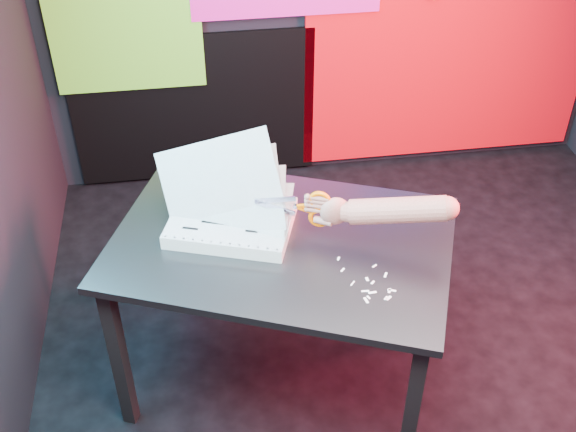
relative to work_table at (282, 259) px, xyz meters
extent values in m
cube|color=black|center=(0.48, 0.04, -0.66)|extent=(3.00, 3.00, 0.01)
cube|color=red|center=(1.13, 1.51, 0.19)|extent=(1.60, 0.02, 1.60)
cube|color=black|center=(-0.27, 1.51, -0.21)|extent=(1.30, 0.02, 0.85)
cube|color=black|center=(-0.62, -0.11, -0.30)|extent=(0.06, 0.06, 0.72)
cube|color=black|center=(-0.37, 0.51, -0.30)|extent=(0.06, 0.06, 0.72)
cube|color=black|center=(0.37, -0.51, -0.30)|extent=(0.06, 0.06, 0.72)
cube|color=black|center=(0.62, 0.11, -0.30)|extent=(0.06, 0.06, 0.72)
cube|color=black|center=(0.00, 0.00, 0.08)|extent=(1.39, 1.17, 0.03)
cube|color=silver|center=(-0.17, 0.09, 0.12)|extent=(0.51, 0.44, 0.05)
cube|color=white|center=(-0.17, 0.09, 0.14)|extent=(0.50, 0.43, 0.00)
cube|color=white|center=(-0.17, 0.09, 0.15)|extent=(0.48, 0.42, 0.13)
cube|color=white|center=(-0.18, 0.11, 0.17)|extent=(0.44, 0.38, 0.23)
cube|color=white|center=(-0.19, 0.12, 0.22)|extent=(0.40, 0.31, 0.32)
cube|color=white|center=(-0.20, 0.14, 0.26)|extent=(0.44, 0.24, 0.37)
cylinder|color=black|center=(-0.40, 0.02, 0.14)|extent=(0.01, 0.01, 0.00)
cylinder|color=black|center=(-0.37, 0.00, 0.14)|extent=(0.01, 0.01, 0.00)
cylinder|color=black|center=(-0.34, -0.01, 0.14)|extent=(0.01, 0.01, 0.00)
cylinder|color=black|center=(-0.31, -0.02, 0.14)|extent=(0.01, 0.01, 0.00)
cylinder|color=black|center=(-0.28, -0.03, 0.14)|extent=(0.01, 0.01, 0.00)
cylinder|color=black|center=(-0.25, -0.04, 0.14)|extent=(0.01, 0.01, 0.00)
cylinder|color=black|center=(-0.22, -0.05, 0.14)|extent=(0.01, 0.01, 0.00)
cylinder|color=black|center=(-0.19, -0.06, 0.14)|extent=(0.01, 0.01, 0.00)
cylinder|color=black|center=(-0.15, -0.07, 0.14)|extent=(0.01, 0.01, 0.00)
cylinder|color=black|center=(-0.12, -0.08, 0.14)|extent=(0.01, 0.01, 0.00)
cylinder|color=black|center=(-0.09, -0.09, 0.14)|extent=(0.01, 0.01, 0.00)
cylinder|color=black|center=(-0.06, -0.10, 0.14)|extent=(0.01, 0.01, 0.00)
cylinder|color=black|center=(-0.03, -0.11, 0.14)|extent=(0.01, 0.01, 0.00)
cylinder|color=black|center=(-0.31, 0.29, 0.14)|extent=(0.01, 0.01, 0.00)
cylinder|color=black|center=(-0.28, 0.28, 0.14)|extent=(0.01, 0.01, 0.00)
cylinder|color=black|center=(-0.25, 0.27, 0.14)|extent=(0.01, 0.01, 0.00)
cylinder|color=black|center=(-0.22, 0.26, 0.14)|extent=(0.01, 0.01, 0.00)
cylinder|color=black|center=(-0.18, 0.25, 0.14)|extent=(0.01, 0.01, 0.00)
cylinder|color=black|center=(-0.15, 0.24, 0.14)|extent=(0.01, 0.01, 0.00)
cylinder|color=black|center=(-0.12, 0.23, 0.14)|extent=(0.01, 0.01, 0.00)
cylinder|color=black|center=(-0.09, 0.22, 0.14)|extent=(0.01, 0.01, 0.00)
cylinder|color=black|center=(-0.06, 0.21, 0.14)|extent=(0.01, 0.01, 0.00)
cylinder|color=black|center=(-0.03, 0.20, 0.14)|extent=(0.01, 0.01, 0.00)
cylinder|color=black|center=(0.00, 0.19, 0.14)|extent=(0.01, 0.01, 0.00)
cylinder|color=black|center=(0.03, 0.18, 0.14)|extent=(0.01, 0.01, 0.00)
cylinder|color=black|center=(0.06, 0.17, 0.14)|extent=(0.01, 0.01, 0.00)
cube|color=black|center=(-0.25, 0.18, 0.14)|extent=(0.08, 0.04, 0.00)
cube|color=black|center=(-0.14, 0.12, 0.14)|extent=(0.06, 0.03, 0.00)
cube|color=black|center=(-0.23, 0.06, 0.14)|extent=(0.10, 0.04, 0.00)
cube|color=black|center=(-0.11, 0.00, 0.14)|extent=(0.05, 0.02, 0.00)
cube|color=black|center=(-0.32, 0.04, 0.14)|extent=(0.06, 0.03, 0.00)
cube|color=#B1B2D3|center=(-0.02, 0.03, 0.25)|extent=(0.14, 0.05, 0.05)
cube|color=#B1B2D3|center=(-0.02, 0.03, 0.21)|extent=(0.14, 0.05, 0.05)
cylinder|color=#B1B2D3|center=(0.05, 0.01, 0.23)|extent=(0.02, 0.02, 0.02)
cube|color=#F75D00|center=(0.07, 0.00, 0.22)|extent=(0.06, 0.03, 0.02)
cube|color=#F75D00|center=(0.07, 0.00, 0.24)|extent=(0.06, 0.03, 0.02)
torus|color=#F75D00|center=(0.13, -0.02, 0.27)|extent=(0.08, 0.04, 0.08)
torus|color=#F75D00|center=(0.13, -0.02, 0.19)|extent=(0.08, 0.04, 0.08)
ellipsoid|color=#B36558|center=(0.18, -0.04, 0.23)|extent=(0.10, 0.06, 0.11)
cylinder|color=#B36558|center=(0.13, -0.02, 0.23)|extent=(0.08, 0.05, 0.02)
cylinder|color=#B36558|center=(0.13, -0.02, 0.24)|extent=(0.08, 0.04, 0.02)
cylinder|color=#B36558|center=(0.13, -0.02, 0.26)|extent=(0.07, 0.04, 0.02)
cylinder|color=#B36558|center=(0.13, -0.02, 0.28)|extent=(0.06, 0.04, 0.02)
cylinder|color=#B36558|center=(0.14, -0.04, 0.19)|extent=(0.07, 0.06, 0.03)
cylinder|color=#B36558|center=(0.23, -0.06, 0.23)|extent=(0.08, 0.09, 0.07)
cylinder|color=#B36558|center=(0.38, -0.11, 0.27)|extent=(0.34, 0.20, 0.15)
sphere|color=#B36558|center=(0.52, -0.17, 0.30)|extent=(0.08, 0.08, 0.08)
cube|color=white|center=(0.27, -0.26, 0.09)|extent=(0.02, 0.02, 0.00)
cube|color=white|center=(0.31, -0.31, 0.09)|extent=(0.02, 0.02, 0.00)
cube|color=white|center=(0.26, -0.31, 0.09)|extent=(0.03, 0.01, 0.00)
cube|color=white|center=(0.18, -0.13, 0.09)|extent=(0.01, 0.02, 0.00)
cube|color=white|center=(0.23, -0.34, 0.09)|extent=(0.01, 0.03, 0.00)
cube|color=white|center=(0.23, -0.30, 0.09)|extent=(0.03, 0.01, 0.00)
cube|color=white|center=(0.25, -0.24, 0.09)|extent=(0.01, 0.02, 0.00)
cube|color=white|center=(0.24, -0.33, 0.09)|extent=(0.01, 0.02, 0.00)
cube|color=white|center=(0.20, -0.26, 0.09)|extent=(0.02, 0.02, 0.00)
cube|color=white|center=(0.32, -0.31, 0.09)|extent=(0.03, 0.02, 0.00)
cube|color=white|center=(0.30, -0.34, 0.09)|extent=(0.02, 0.02, 0.00)
cube|color=white|center=(0.32, -0.23, 0.09)|extent=(0.02, 0.03, 0.00)
cube|color=white|center=(0.18, -0.19, 0.09)|extent=(0.02, 0.02, 0.00)
cube|color=white|center=(0.29, -0.18, 0.09)|extent=(0.02, 0.02, 0.00)
cube|color=white|center=(0.29, -0.34, 0.09)|extent=(0.02, 0.02, 0.00)
camera|label=1|loc=(-0.26, -1.94, 1.73)|focal=45.00mm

